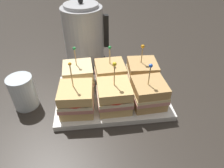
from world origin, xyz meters
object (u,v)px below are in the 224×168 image
object	(u,v)px
serving_platter	(112,96)
drinking_glass	(23,92)
sandwich_back_left	(79,76)
kettle_steel	(84,34)
sandwich_front_left	(77,99)
sandwich_front_right	(149,93)
sandwich_back_center	(110,75)
sandwich_front_center	(113,96)
sandwich_back_right	(142,73)

from	to	relation	value
serving_platter	drinking_glass	size ratio (longest dim) A/B	3.33
sandwich_back_left	kettle_steel	bearing A→B (deg)	84.04
sandwich_front_left	sandwich_back_left	size ratio (longest dim) A/B	1.10
sandwich_front_right	kettle_steel	xyz separation A→B (m)	(-0.19, 0.33, 0.06)
serving_platter	sandwich_back_center	distance (m)	0.07
sandwich_back_left	sandwich_back_center	bearing A→B (deg)	-1.98
serving_platter	sandwich_front_center	size ratio (longest dim) A/B	2.25
sandwich_front_right	sandwich_back_right	xyz separation A→B (m)	(0.00, 0.11, 0.00)
sandwich_front_center	kettle_steel	world-z (taller)	kettle_steel
sandwich_back_left	sandwich_back_right	bearing A→B (deg)	-1.24
sandwich_back_center	serving_platter	bearing A→B (deg)	-88.05
sandwich_back_center	kettle_steel	xyz separation A→B (m)	(-0.08, 0.22, 0.06)
sandwich_front_center	sandwich_front_right	distance (m)	0.11
sandwich_back_left	kettle_steel	distance (m)	0.23
sandwich_back_left	drinking_glass	distance (m)	0.18
sandwich_front_center	sandwich_front_right	xyz separation A→B (m)	(0.11, 0.00, -0.00)
sandwich_back_center	sandwich_back_right	xyz separation A→B (m)	(0.11, -0.00, 0.00)
sandwich_front_left	sandwich_back_left	bearing A→B (deg)	88.21
sandwich_front_right	drinking_glass	size ratio (longest dim) A/B	1.38
sandwich_front_right	kettle_steel	world-z (taller)	kettle_steel
sandwich_front_left	sandwich_front_right	size ratio (longest dim) A/B	1.10
sandwich_back_left	kettle_steel	world-z (taller)	kettle_steel
sandwich_back_center	drinking_glass	distance (m)	0.28
sandwich_front_center	sandwich_front_left	bearing A→B (deg)	-179.70
sandwich_back_center	drinking_glass	bearing A→B (deg)	-169.19
sandwich_back_right	kettle_steel	world-z (taller)	kettle_steel
sandwich_front_center	drinking_glass	bearing A→B (deg)	167.92
sandwich_front_center	drinking_glass	distance (m)	0.28
sandwich_back_right	sandwich_back_left	bearing A→B (deg)	178.76
sandwich_front_left	sandwich_front_center	distance (m)	0.11
sandwich_front_right	drinking_glass	world-z (taller)	sandwich_front_right
sandwich_back_left	sandwich_back_center	distance (m)	0.11
serving_platter	sandwich_front_left	bearing A→B (deg)	-152.45
sandwich_back_left	kettle_steel	size ratio (longest dim) A/B	0.58
sandwich_front_center	kettle_steel	xyz separation A→B (m)	(-0.08, 0.33, 0.06)
sandwich_front_left	sandwich_back_center	xyz separation A→B (m)	(0.11, 0.11, -0.00)
sandwich_back_left	sandwich_back_right	world-z (taller)	same
sandwich_back_center	kettle_steel	size ratio (longest dim) A/B	0.57
serving_platter	sandwich_back_left	world-z (taller)	sandwich_back_left
drinking_glass	sandwich_front_right	bearing A→B (deg)	-8.17
drinking_glass	kettle_steel	bearing A→B (deg)	55.13
serving_platter	sandwich_front_center	xyz separation A→B (m)	(-0.00, -0.06, 0.05)
sandwich_front_right	sandwich_back_center	world-z (taller)	sandwich_front_right
kettle_steel	drinking_glass	size ratio (longest dim) A/B	2.36
sandwich_back_center	sandwich_front_left	bearing A→B (deg)	-134.32
serving_platter	sandwich_back_right	xyz separation A→B (m)	(0.11, 0.05, 0.05)
sandwich_front_left	sandwich_back_left	world-z (taller)	sandwich_front_left
sandwich_back_center	sandwich_back_left	bearing A→B (deg)	178.02
serving_platter	sandwich_front_left	distance (m)	0.13
drinking_glass	sandwich_front_center	bearing A→B (deg)	-12.08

